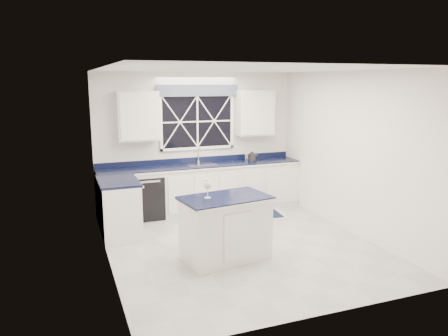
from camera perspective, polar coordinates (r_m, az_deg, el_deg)
name	(u,v)px	position (r m, az deg, el deg)	size (l,w,h in m)	color
ground	(240,245)	(6.96, 2.16, -10.02)	(4.50, 4.50, 0.00)	#A5A5A1
back_wall	(197,142)	(8.69, -3.56, 3.47)	(4.00, 0.10, 2.70)	silver
base_cabinets	(188,192)	(8.33, -4.71, -3.20)	(3.99, 1.60, 0.90)	silver
countertop	(202,165)	(8.47, -2.92, 0.33)	(3.98, 0.64, 0.04)	black
dishwasher	(146,196)	(8.33, -10.12, -3.63)	(0.60, 0.58, 0.82)	black
window	(197,117)	(8.59, -3.50, 6.60)	(1.65, 0.09, 1.26)	black
upper_cabinets	(199,114)	(8.47, -3.26, 7.01)	(3.10, 0.34, 0.90)	silver
faucet	(199,155)	(8.62, -3.33, 1.72)	(0.05, 0.20, 0.30)	#BBBBBD
island	(225,228)	(6.32, 0.18, -7.79)	(1.33, 0.92, 0.92)	silver
rug	(249,215)	(8.41, 3.31, -6.15)	(1.40, 0.93, 0.02)	beige
kettle	(252,156)	(8.86, 3.67, 1.53)	(0.28, 0.18, 0.20)	#29292B
wine_glass	(208,185)	(6.09, -2.17, -2.20)	(0.12, 0.12, 0.27)	white
soap_bottle	(248,154)	(9.03, 3.17, 1.77)	(0.09, 0.09, 0.20)	silver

